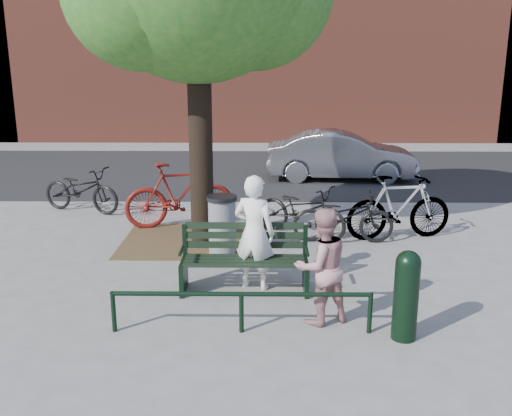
{
  "coord_description": "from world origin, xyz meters",
  "views": [
    {
      "loc": [
        0.24,
        -7.32,
        3.14
      ],
      "look_at": [
        0.14,
        1.0,
        0.93
      ],
      "focal_mm": 40.0,
      "sensor_mm": 36.0,
      "label": 1
    }
  ],
  "objects_px": {
    "person_left": "(254,232)",
    "bicycle_c": "(302,210)",
    "litter_bin": "(222,226)",
    "bollard": "(406,292)",
    "person_right": "(321,266)",
    "park_bench": "(245,257)",
    "parked_car": "(341,156)"
  },
  "relations": [
    {
      "from": "person_left",
      "to": "bollard",
      "type": "distance_m",
      "value": 2.3
    },
    {
      "from": "person_right",
      "to": "litter_bin",
      "type": "bearing_deg",
      "value": -83.95
    },
    {
      "from": "person_right",
      "to": "bicycle_c",
      "type": "xyz_separation_m",
      "value": [
        -0.0,
        3.48,
        -0.24
      ]
    },
    {
      "from": "litter_bin",
      "to": "bicycle_c",
      "type": "bearing_deg",
      "value": 38.65
    },
    {
      "from": "parked_car",
      "to": "bicycle_c",
      "type": "bearing_deg",
      "value": 167.44
    },
    {
      "from": "person_right",
      "to": "bicycle_c",
      "type": "distance_m",
      "value": 3.49
    },
    {
      "from": "park_bench",
      "to": "litter_bin",
      "type": "relative_size",
      "value": 1.75
    },
    {
      "from": "person_left",
      "to": "person_right",
      "type": "bearing_deg",
      "value": 149.83
    },
    {
      "from": "person_left",
      "to": "litter_bin",
      "type": "bearing_deg",
      "value": -45.82
    },
    {
      "from": "park_bench",
      "to": "bollard",
      "type": "bearing_deg",
      "value": -37.02
    },
    {
      "from": "parked_car",
      "to": "litter_bin",
      "type": "bearing_deg",
      "value": 158.49
    },
    {
      "from": "person_left",
      "to": "person_right",
      "type": "xyz_separation_m",
      "value": [
        0.82,
        -1.06,
        -0.09
      ]
    },
    {
      "from": "park_bench",
      "to": "person_right",
      "type": "bearing_deg",
      "value": -46.2
    },
    {
      "from": "bicycle_c",
      "to": "parked_car",
      "type": "xyz_separation_m",
      "value": [
        1.35,
        4.88,
        0.16
      ]
    },
    {
      "from": "bicycle_c",
      "to": "parked_car",
      "type": "relative_size",
      "value": 0.47
    },
    {
      "from": "parked_car",
      "to": "bollard",
      "type": "bearing_deg",
      "value": -179.9
    },
    {
      "from": "person_right",
      "to": "bollard",
      "type": "xyz_separation_m",
      "value": [
        0.92,
        -0.42,
        -0.15
      ]
    },
    {
      "from": "parked_car",
      "to": "person_left",
      "type": "bearing_deg",
      "value": 166.35
    },
    {
      "from": "park_bench",
      "to": "person_right",
      "type": "distance_m",
      "value": 1.39
    },
    {
      "from": "bollard",
      "to": "bicycle_c",
      "type": "relative_size",
      "value": 0.59
    },
    {
      "from": "person_left",
      "to": "bicycle_c",
      "type": "relative_size",
      "value": 0.9
    },
    {
      "from": "litter_bin",
      "to": "bicycle_c",
      "type": "distance_m",
      "value": 1.74
    },
    {
      "from": "litter_bin",
      "to": "bicycle_c",
      "type": "xyz_separation_m",
      "value": [
        1.36,
        1.08,
        -0.03
      ]
    },
    {
      "from": "park_bench",
      "to": "person_right",
      "type": "height_order",
      "value": "person_right"
    },
    {
      "from": "person_right",
      "to": "parked_car",
      "type": "relative_size",
      "value": 0.37
    },
    {
      "from": "parked_car",
      "to": "park_bench",
      "type": "bearing_deg",
      "value": 165.57
    },
    {
      "from": "bollard",
      "to": "bicycle_c",
      "type": "xyz_separation_m",
      "value": [
        -0.92,
        3.9,
        -0.1
      ]
    },
    {
      "from": "person_right",
      "to": "parked_car",
      "type": "height_order",
      "value": "person_right"
    },
    {
      "from": "litter_bin",
      "to": "bollard",
      "type": "bearing_deg",
      "value": -51.01
    },
    {
      "from": "person_left",
      "to": "bicycle_c",
      "type": "bearing_deg",
      "value": -86.5
    },
    {
      "from": "person_right",
      "to": "park_bench",
      "type": "bearing_deg",
      "value": -69.71
    },
    {
      "from": "park_bench",
      "to": "parked_car",
      "type": "distance_m",
      "value": 7.72
    }
  ]
}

